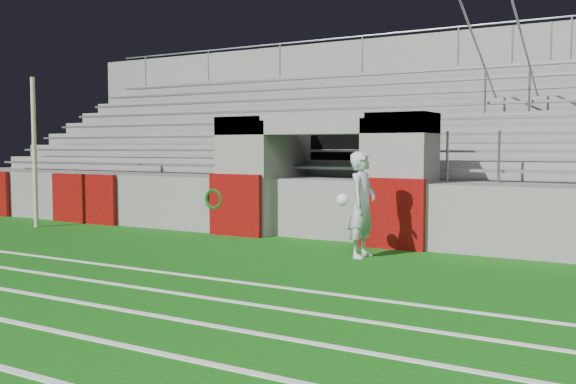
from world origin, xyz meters
The scene contains 5 objects.
ground centered at (0.00, 0.00, 0.00)m, with size 90.00×90.00×0.00m, color #0F520D.
field_post centered at (-6.86, 1.77, 1.80)m, with size 0.11×0.11×3.60m, color #C1BA8F.
stadium_structure centered at (0.00, 7.97, 1.49)m, with size 26.00×8.48×5.42m.
goalkeeper_with_ball centered at (1.69, 1.82, 0.93)m, with size 0.65×0.69×1.86m.
hose_coil centered at (-2.34, 2.93, 0.77)m, with size 0.50×0.14×0.52m.
Camera 1 is at (6.21, -8.47, 1.93)m, focal length 40.00 mm.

